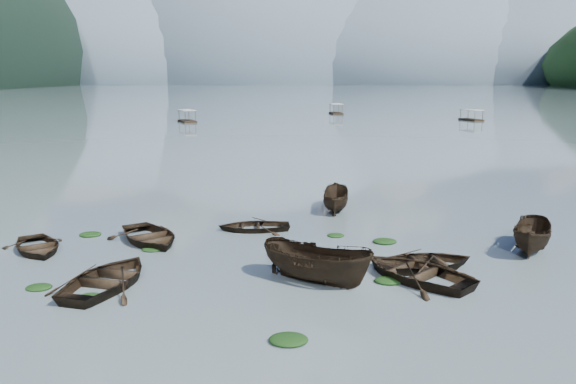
{
  "coord_description": "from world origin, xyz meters",
  "views": [
    {
      "loc": [
        0.67,
        -18.6,
        8.25
      ],
      "look_at": [
        0.0,
        12.0,
        2.0
      ],
      "focal_mm": 35.0,
      "sensor_mm": 36.0,
      "label": 1
    }
  ],
  "objects_px": {
    "rowboat_0": "(37,251)",
    "pontoon_left": "(187,122)",
    "pontoon_centre": "(336,114)",
    "rowboat_3": "(416,279)"
  },
  "relations": [
    {
      "from": "rowboat_3",
      "to": "pontoon_centre",
      "type": "height_order",
      "value": "pontoon_centre"
    },
    {
      "from": "rowboat_0",
      "to": "rowboat_3",
      "type": "distance_m",
      "value": 17.93
    },
    {
      "from": "rowboat_0",
      "to": "pontoon_centre",
      "type": "relative_size",
      "value": 0.69
    },
    {
      "from": "rowboat_0",
      "to": "pontoon_left",
      "type": "relative_size",
      "value": 0.71
    },
    {
      "from": "rowboat_3",
      "to": "rowboat_0",
      "type": "bearing_deg",
      "value": -55.37
    },
    {
      "from": "rowboat_0",
      "to": "pontoon_centre",
      "type": "bearing_deg",
      "value": 44.7
    },
    {
      "from": "rowboat_3",
      "to": "pontoon_centre",
      "type": "distance_m",
      "value": 108.73
    },
    {
      "from": "pontoon_left",
      "to": "pontoon_centre",
      "type": "height_order",
      "value": "pontoon_centre"
    },
    {
      "from": "rowboat_0",
      "to": "rowboat_3",
      "type": "height_order",
      "value": "rowboat_3"
    },
    {
      "from": "rowboat_0",
      "to": "pontoon_left",
      "type": "bearing_deg",
      "value": 62.16
    }
  ]
}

